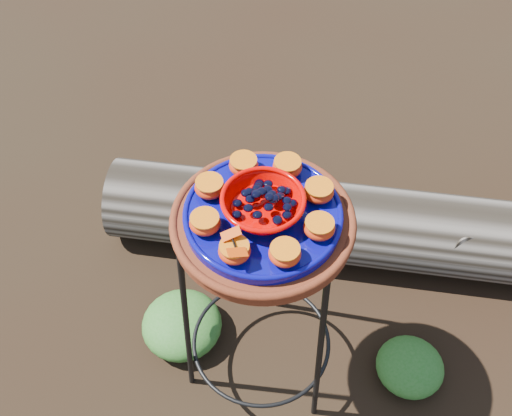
% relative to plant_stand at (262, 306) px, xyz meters
% --- Properties ---
extents(ground, '(60.00, 60.00, 0.00)m').
position_rel_plant_stand_xyz_m(ground, '(0.00, 0.00, -0.35)').
color(ground, black).
extents(plant_stand, '(0.44, 0.44, 0.70)m').
position_rel_plant_stand_xyz_m(plant_stand, '(0.00, 0.00, 0.00)').
color(plant_stand, black).
rests_on(plant_stand, ground).
extents(terracotta_saucer, '(0.41, 0.41, 0.03)m').
position_rel_plant_stand_xyz_m(terracotta_saucer, '(0.00, 0.00, 0.37)').
color(terracotta_saucer, '#46200D').
rests_on(terracotta_saucer, plant_stand).
extents(cobalt_plate, '(0.35, 0.35, 0.02)m').
position_rel_plant_stand_xyz_m(cobalt_plate, '(0.00, 0.00, 0.40)').
color(cobalt_plate, '#10095D').
rests_on(cobalt_plate, terracotta_saucer).
extents(red_bowl, '(0.18, 0.18, 0.05)m').
position_rel_plant_stand_xyz_m(red_bowl, '(0.00, 0.00, 0.43)').
color(red_bowl, '#D50200').
rests_on(red_bowl, cobalt_plate).
extents(glass_gems, '(0.14, 0.14, 0.02)m').
position_rel_plant_stand_xyz_m(glass_gems, '(0.00, 0.00, 0.47)').
color(glass_gems, black).
rests_on(glass_gems, red_bowl).
extents(orange_half_0, '(0.07, 0.07, 0.04)m').
position_rel_plant_stand_xyz_m(orange_half_0, '(-0.03, -0.13, 0.43)').
color(orange_half_0, '#B72F0F').
rests_on(orange_half_0, cobalt_plate).
extents(orange_half_1, '(0.07, 0.07, 0.04)m').
position_rel_plant_stand_xyz_m(orange_half_1, '(0.07, -0.11, 0.43)').
color(orange_half_1, '#B72F0F').
rests_on(orange_half_1, cobalt_plate).
extents(orange_half_2, '(0.07, 0.07, 0.04)m').
position_rel_plant_stand_xyz_m(orange_half_2, '(0.13, -0.02, 0.43)').
color(orange_half_2, '#B72F0F').
rests_on(orange_half_2, cobalt_plate).
extents(orange_half_3, '(0.07, 0.07, 0.04)m').
position_rel_plant_stand_xyz_m(orange_half_3, '(0.11, 0.07, 0.43)').
color(orange_half_3, '#B72F0F').
rests_on(orange_half_3, cobalt_plate).
extents(orange_half_4, '(0.07, 0.07, 0.04)m').
position_rel_plant_stand_xyz_m(orange_half_4, '(0.02, 0.13, 0.43)').
color(orange_half_4, '#B72F0F').
rests_on(orange_half_4, cobalt_plate).
extents(orange_half_5, '(0.07, 0.07, 0.04)m').
position_rel_plant_stand_xyz_m(orange_half_5, '(-0.07, 0.11, 0.43)').
color(orange_half_5, '#B72F0F').
rests_on(orange_half_5, cobalt_plate).
extents(orange_half_6, '(0.07, 0.07, 0.04)m').
position_rel_plant_stand_xyz_m(orange_half_6, '(-0.13, 0.02, 0.43)').
color(orange_half_6, '#B72F0F').
rests_on(orange_half_6, cobalt_plate).
extents(orange_half_7, '(0.07, 0.07, 0.04)m').
position_rel_plant_stand_xyz_m(orange_half_7, '(-0.11, -0.07, 0.43)').
color(orange_half_7, '#B72F0F').
rests_on(orange_half_7, cobalt_plate).
extents(butterfly, '(0.11, 0.09, 0.02)m').
position_rel_plant_stand_xyz_m(butterfly, '(-0.03, -0.13, 0.45)').
color(butterfly, '#D63E06').
rests_on(butterfly, orange_half_0).
extents(driftwood_log, '(1.52, 0.55, 0.28)m').
position_rel_plant_stand_xyz_m(driftwood_log, '(0.10, 0.50, -0.21)').
color(driftwood_log, black).
rests_on(driftwood_log, ground).
extents(foliage_left, '(0.25, 0.25, 0.13)m').
position_rel_plant_stand_xyz_m(foliage_left, '(-0.27, 0.04, -0.29)').
color(foliage_left, '#235E1A').
rests_on(foliage_left, ground).
extents(foliage_right, '(0.21, 0.21, 0.10)m').
position_rel_plant_stand_xyz_m(foliage_right, '(0.45, 0.08, -0.30)').
color(foliage_right, '#235E1A').
rests_on(foliage_right, ground).
extents(foliage_back, '(0.34, 0.34, 0.17)m').
position_rel_plant_stand_xyz_m(foliage_back, '(-0.09, 0.62, -0.27)').
color(foliage_back, '#235E1A').
rests_on(foliage_back, ground).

